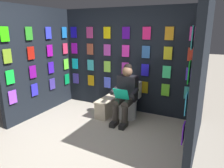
% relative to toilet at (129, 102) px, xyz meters
% --- Properties ---
extents(ground_plane, '(30.00, 30.00, 0.00)m').
position_rel_toilet_xyz_m(ground_plane, '(0.25, 1.63, -0.33)').
color(ground_plane, '#B2A899').
extents(display_wall_back, '(3.31, 0.14, 2.33)m').
position_rel_toilet_xyz_m(display_wall_back, '(0.25, -0.42, 0.84)').
color(display_wall_back, black).
rests_on(display_wall_back, ground).
extents(display_wall_left, '(0.14, 2.01, 2.33)m').
position_rel_toilet_xyz_m(display_wall_left, '(-1.41, 0.63, 0.84)').
color(display_wall_left, black).
rests_on(display_wall_left, ground).
extents(display_wall_right, '(0.14, 2.01, 2.33)m').
position_rel_toilet_xyz_m(display_wall_right, '(1.90, 0.63, 0.84)').
color(display_wall_right, black).
rests_on(display_wall_right, ground).
extents(toilet, '(0.41, 0.56, 0.77)m').
position_rel_toilet_xyz_m(toilet, '(0.00, 0.00, 0.00)').
color(toilet, white).
rests_on(toilet, ground).
extents(person_reading, '(0.53, 0.69, 1.19)m').
position_rel_toilet_xyz_m(person_reading, '(-0.00, 0.23, 0.27)').
color(person_reading, black).
rests_on(person_reading, ground).
extents(comic_longbox_near, '(0.29, 0.83, 0.39)m').
position_rel_toilet_xyz_m(comic_longbox_near, '(0.46, 0.08, -0.13)').
color(comic_longbox_near, beige).
rests_on(comic_longbox_near, ground).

